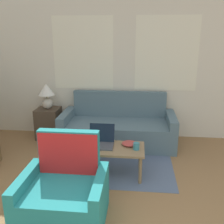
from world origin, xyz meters
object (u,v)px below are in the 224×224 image
Objects in this scene: laptop at (101,141)px; snack_bowl at (129,143)px; table_lamp at (47,94)px; coffee_table at (105,150)px; couch at (118,129)px; armchair at (64,196)px; cup_navy at (80,144)px; cup_yellow at (136,146)px.

snack_bowl is (0.39, 0.03, -0.03)m from laptop.
coffee_table is (1.22, -1.25, -0.49)m from table_lamp.
couch is 1.14m from coffee_table.
snack_bowl is at bearing -36.46° from table_lamp.
armchair is at bearing -121.14° from snack_bowl.
coffee_table is at bearing 72.46° from armchair.
cup_navy reaches higher than coffee_table.
table_lamp is 0.43× the size of coffee_table.
cup_navy is 0.76m from cup_yellow.
couch is at bearing 81.77° from laptop.
cup_yellow is (0.43, -0.03, 0.09)m from coffee_table.
laptop is 0.50m from cup_yellow.
armchair is 1.93× the size of table_lamp.
cup_navy reaches higher than cup_yellow.
laptop is 0.30m from cup_navy.
armchair reaches higher than laptop.
couch reaches higher than cup_yellow.
cup_navy is (-0.27, -0.13, -0.01)m from laptop.
table_lamp is 4.89× the size of cup_yellow.
table_lamp is 1.70m from laptop.
armchair is 1.00m from coffee_table.
armchair is at bearing -107.54° from coffee_table.
armchair reaches higher than coffee_table.
armchair is at bearing -88.14° from cup_navy.
table_lamp is at bearing 112.80° from armchair.
laptop is 3.36× the size of cup_navy.
laptop is at bearing 26.18° from cup_navy.
armchair is (-0.40, -2.08, -0.00)m from couch.
table_lamp is at bearing 134.38° from coffee_table.
couch reaches higher than laptop.
coffee_table is (0.30, 0.95, 0.10)m from armchair.
table_lamp is at bearing 174.85° from couch.
laptop is at bearing -175.53° from snack_bowl.
cup_yellow is at bearing -53.40° from snack_bowl.
table_lamp is at bearing 142.22° from cup_yellow.
table_lamp is at bearing 134.65° from laptop.
laptop is at bearing 129.26° from coffee_table.
table_lamp is 4.41× the size of cup_navy.
cup_navy is 0.68m from snack_bowl.
table_lamp is at bearing 143.54° from snack_bowl.
cup_yellow is (0.34, -1.16, 0.19)m from couch.
armchair is 8.50× the size of cup_navy.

